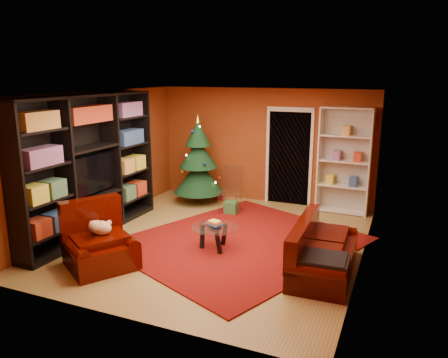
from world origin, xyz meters
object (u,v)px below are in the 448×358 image
at_px(armchair, 100,242).
at_px(acrylic_chair, 230,193).
at_px(christmas_tree, 198,160).
at_px(coffee_table, 215,238).
at_px(rug, 240,242).
at_px(gift_box_red, 219,195).
at_px(sofa, 325,247).
at_px(dog, 101,228).
at_px(gift_box_green, 231,208).
at_px(media_unit, 89,166).
at_px(white_bookshelf, 344,161).

bearing_deg(armchair, acrylic_chair, 18.42).
relative_size(christmas_tree, coffee_table, 2.51).
bearing_deg(armchair, rug, -9.88).
xyz_separation_m(rug, gift_box_red, (-1.45, 2.38, 0.09)).
xyz_separation_m(rug, sofa, (1.58, -0.58, 0.38)).
relative_size(dog, sofa, 0.22).
height_order(rug, sofa, sofa).
relative_size(rug, sofa, 2.10).
xyz_separation_m(gift_box_red, coffee_table, (1.17, -2.83, 0.11)).
bearing_deg(gift_box_red, christmas_tree, -126.00).
xyz_separation_m(rug, gift_box_green, (-0.75, 1.46, 0.12)).
xyz_separation_m(rug, media_unit, (-2.71, -0.62, 1.27)).
xyz_separation_m(rug, christmas_tree, (-1.76, 1.95, 0.98)).
height_order(christmas_tree, coffee_table, christmas_tree).
height_order(christmas_tree, gift_box_green, christmas_tree).
bearing_deg(coffee_table, christmas_tree, 121.69).
relative_size(white_bookshelf, dog, 5.77).
height_order(rug, coffee_table, coffee_table).
bearing_deg(armchair, gift_box_green, 17.79).
bearing_deg(white_bookshelf, gift_box_red, -175.34).
bearing_deg(christmas_tree, rug, -47.82).
bearing_deg(dog, media_unit, 78.24).
bearing_deg(coffee_table, white_bookshelf, 60.31).
relative_size(rug, coffee_table, 4.74).
xyz_separation_m(white_bookshelf, sofa, (0.19, -3.06, -0.73)).
xyz_separation_m(media_unit, coffee_table, (2.43, 0.17, -1.07)).
height_order(christmas_tree, white_bookshelf, white_bookshelf).
height_order(gift_box_red, acrylic_chair, acrylic_chair).
height_order(rug, media_unit, media_unit).
bearing_deg(dog, gift_box_green, 17.22).
relative_size(coffee_table, acrylic_chair, 0.90).
xyz_separation_m(armchair, acrylic_chair, (0.85, 3.22, 0.04)).
xyz_separation_m(coffee_table, acrylic_chair, (-0.51, 1.93, 0.24)).
bearing_deg(media_unit, gift_box_red, 68.22).
distance_m(rug, armchair, 2.43).
bearing_deg(dog, white_bookshelf, -3.04).
relative_size(gift_box_green, white_bookshelf, 0.11).
bearing_deg(white_bookshelf, sofa, -83.96).
distance_m(media_unit, sofa, 4.39).
distance_m(christmas_tree, acrylic_chair, 1.21).
distance_m(christmas_tree, gift_box_green, 1.41).
relative_size(white_bookshelf, sofa, 1.26).
relative_size(gift_box_green, acrylic_chair, 0.29).
height_order(sofa, acrylic_chair, acrylic_chair).
relative_size(armchair, dog, 2.62).
height_order(armchair, dog, armchair).
bearing_deg(rug, media_unit, -167.04).
relative_size(sofa, acrylic_chair, 2.02).
height_order(christmas_tree, armchair, christmas_tree).
distance_m(gift_box_green, dog, 3.30).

